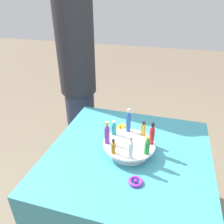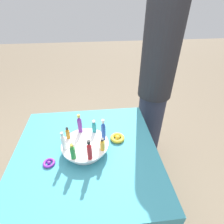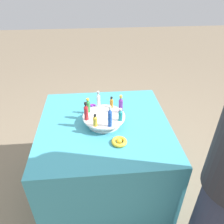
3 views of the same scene
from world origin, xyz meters
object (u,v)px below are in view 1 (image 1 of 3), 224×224
(bottle_blue, at_px, (128,121))
(ribbon_bow_gold, at_px, (124,128))
(person_figure, at_px, (78,74))
(bottle_amber, at_px, (113,147))
(bottle_clear, at_px, (131,148))
(bottle_gold, at_px, (143,129))
(bottle_purple, at_px, (107,133))
(bottle_green, at_px, (147,146))
(display_stand, at_px, (129,147))
(bottle_teal, at_px, (114,128))
(ribbon_bow_purple, at_px, (136,182))
(bottle_red, at_px, (152,134))

(bottle_blue, xyz_separation_m, ribbon_bow_gold, (-0.05, 0.10, -0.12))
(bottle_blue, height_order, person_figure, person_figure)
(bottle_amber, height_order, bottle_clear, bottle_clear)
(bottle_gold, height_order, bottle_blue, bottle_blue)
(bottle_purple, relative_size, person_figure, 0.08)
(bottle_green, bearing_deg, display_stand, 149.84)
(bottle_amber, xyz_separation_m, ribbon_bow_gold, (-0.02, 0.33, -0.09))
(bottle_clear, distance_m, bottle_blue, 0.25)
(bottle_clear, xyz_separation_m, bottle_teal, (-0.14, 0.18, -0.02))
(bottle_gold, distance_m, ribbon_bow_gold, 0.21)
(bottle_green, xyz_separation_m, ribbon_bow_gold, (-0.19, 0.28, -0.10))
(bottle_gold, height_order, bottle_purple, bottle_purple)
(ribbon_bow_purple, bearing_deg, person_figure, 128.12)
(bottle_green, height_order, bottle_blue, bottle_blue)
(bottle_green, xyz_separation_m, bottle_red, (0.01, 0.09, 0.01))
(bottle_amber, height_order, person_figure, person_figure)
(bottle_gold, xyz_separation_m, ribbon_bow_gold, (-0.15, 0.11, -0.09))
(display_stand, xyz_separation_m, bottle_blue, (-0.03, 0.12, 0.10))
(bottle_clear, relative_size, bottle_green, 1.20)
(display_stand, bearing_deg, ribbon_bow_gold, 110.60)
(bottle_red, distance_m, bottle_purple, 0.25)
(bottle_amber, bearing_deg, bottle_red, 37.34)
(bottle_purple, bearing_deg, bottle_blue, 59.84)
(bottle_amber, distance_m, bottle_clear, 0.10)
(display_stand, relative_size, bottle_green, 2.73)
(bottle_green, relative_size, person_figure, 0.06)
(bottle_green, distance_m, bottle_gold, 0.18)
(ribbon_bow_gold, bearing_deg, bottle_clear, -71.40)
(bottle_clear, bearing_deg, bottle_green, 37.34)
(ribbon_bow_gold, height_order, person_figure, person_figure)
(bottle_clear, xyz_separation_m, bottle_red, (0.09, 0.15, 0.00))
(display_stand, relative_size, bottle_gold, 3.36)
(bottle_blue, xyz_separation_m, bottle_purple, (-0.09, -0.15, -0.01))
(display_stand, bearing_deg, bottle_blue, 104.84)
(bottle_blue, bearing_deg, display_stand, -75.16)
(bottle_clear, height_order, bottle_teal, bottle_clear)
(bottle_red, xyz_separation_m, ribbon_bow_purple, (-0.04, -0.25, -0.12))
(bottle_blue, height_order, bottle_purple, bottle_blue)
(bottle_amber, distance_m, bottle_blue, 0.23)
(display_stand, distance_m, bottle_gold, 0.14)
(bottle_clear, height_order, ribbon_bow_purple, bottle_clear)
(ribbon_bow_gold, bearing_deg, display_stand, -69.40)
(bottle_clear, relative_size, ribbon_bow_purple, 1.79)
(bottle_clear, bearing_deg, display_stand, 104.84)
(ribbon_bow_gold, relative_size, ribbon_bow_purple, 1.37)
(bottle_gold, xyz_separation_m, bottle_blue, (-0.09, 0.01, 0.03))
(bottle_red, distance_m, ribbon_bow_gold, 0.30)
(bottle_blue, distance_m, ribbon_bow_purple, 0.38)
(bottle_teal, xyz_separation_m, ribbon_bow_gold, (0.03, 0.16, -0.10))
(bottle_amber, distance_m, bottle_teal, 0.18)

